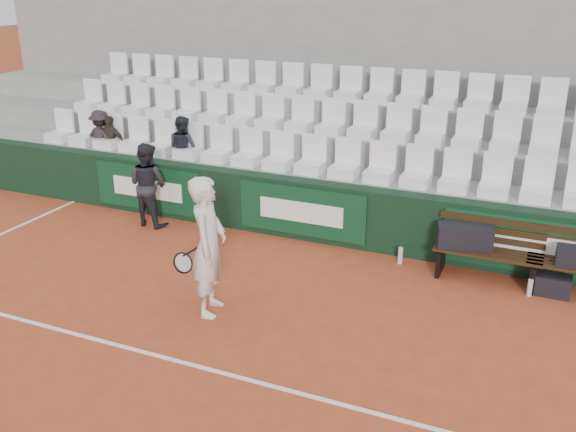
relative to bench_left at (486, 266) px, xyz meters
The scene contains 20 objects.
ground 4.53m from the bench_left, 128.12° to the right, with size 80.00×80.00×0.00m, color #AD4727.
court_baseline 4.53m from the bench_left, 128.12° to the right, with size 18.00×0.06×0.01m, color white.
back_barrier 2.77m from the bench_left, behind, with size 18.00×0.34×1.00m.
grandstand_tier_front 3.00m from the bench_left, 159.15° to the left, with size 18.00×0.95×1.00m, color gray.
grandstand_tier_mid 3.48m from the bench_left, 144.21° to the left, with size 18.00×0.95×1.45m, color gray.
grandstand_tier_back 4.14m from the bench_left, 133.30° to the left, with size 18.00×0.95×1.90m, color gray.
grandstand_rear_wall 4.96m from the bench_left, 127.90° to the left, with size 18.00×0.30×4.40m, color gray.
seat_row_front 3.13m from the bench_left, 162.34° to the left, with size 11.90×0.44×0.63m, color white.
seat_row_mid 3.68m from the bench_left, 146.64° to the left, with size 11.90×0.44×0.63m, color white.
seat_row_back 4.42m from the bench_left, 135.05° to the left, with size 11.90×0.44×0.63m, color silver.
bench_left is the anchor object (origin of this frame).
sports_bag_left 0.52m from the bench_left, behind, with size 0.77×0.33×0.33m, color black.
sports_bag_ground 0.92m from the bench_left, ahead, with size 0.47×0.29×0.29m, color black.
water_bottle_near 1.28m from the bench_left, behind, with size 0.07×0.07×0.26m, color silver.
water_bottle_far 0.69m from the bench_left, 23.16° to the right, with size 0.07×0.07×0.25m, color silver.
tennis_player 4.04m from the bench_left, 143.34° to the right, with size 0.80×0.77×1.85m.
ball_kid 5.75m from the bench_left, behind, with size 0.72×0.56×1.47m, color black.
spectator_a 7.67m from the bench_left, behind, with size 0.74×0.43×1.15m, color black.
spectator_b 7.44m from the bench_left, behind, with size 0.62×0.26×1.06m, color #2E2824.
spectator_c 5.88m from the bench_left, behind, with size 0.58×0.45×1.20m, color black.
Camera 1 is at (3.50, -5.26, 4.19)m, focal length 40.00 mm.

